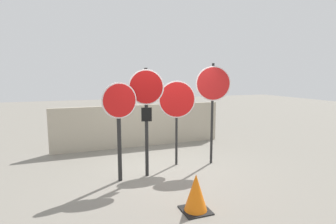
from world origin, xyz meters
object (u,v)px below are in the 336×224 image
Objects in this scene: stop_sign_0 at (119,114)px; stop_sign_2 at (177,104)px; stop_sign_3 at (213,91)px; traffic_cone_0 at (196,193)px; stop_sign_1 at (146,101)px.

stop_sign_0 is 0.99× the size of stop_sign_2.
stop_sign_3 is 2.94m from traffic_cone_0.
stop_sign_3 is at bearing -0.95° from stop_sign_0.
stop_sign_0 is 3.30× the size of traffic_cone_0.
stop_sign_0 is at bearing -160.09° from stop_sign_1.
stop_sign_1 reaches higher than stop_sign_2.
stop_sign_1 is 1.82m from stop_sign_3.
stop_sign_2 is 0.83× the size of stop_sign_3.
stop_sign_2 is at bearing -171.59° from stop_sign_3.
stop_sign_3 is at bearing 0.66° from stop_sign_2.
traffic_cone_0 is at bearing -69.21° from stop_sign_0.
stop_sign_0 reaches higher than traffic_cone_0.
traffic_cone_0 is (-0.57, -2.22, -1.26)m from stop_sign_2.
stop_sign_3 reaches higher than stop_sign_2.
stop_sign_1 is 1.03m from stop_sign_2.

